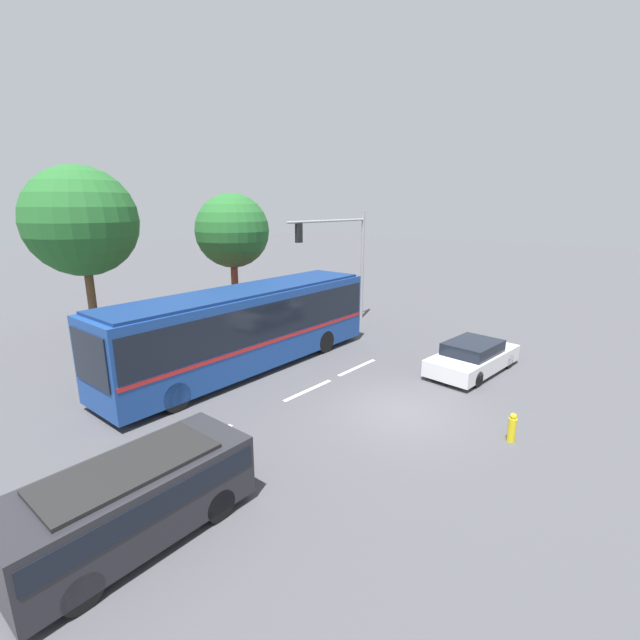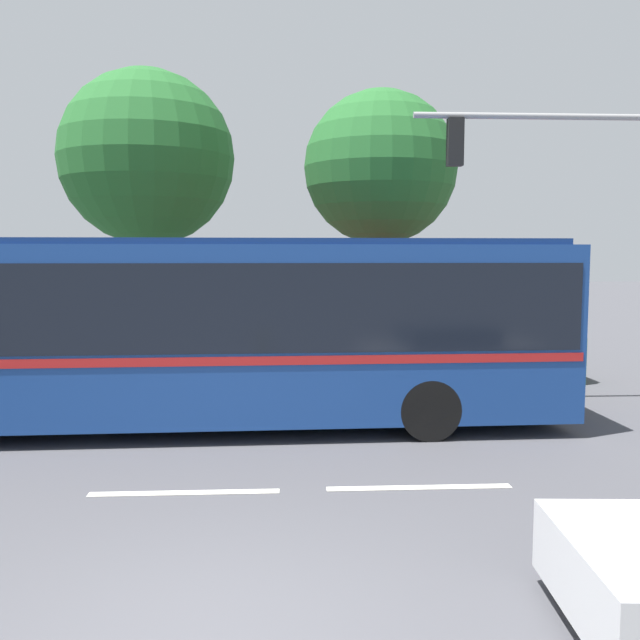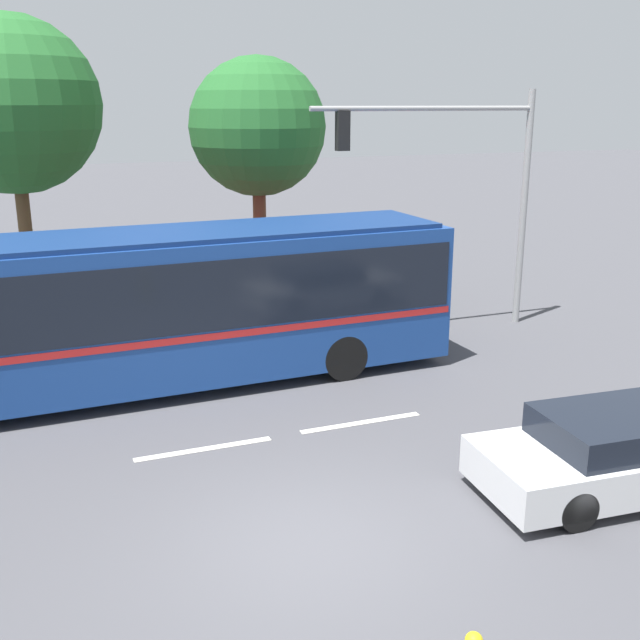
% 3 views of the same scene
% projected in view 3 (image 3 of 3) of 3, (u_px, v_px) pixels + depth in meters
% --- Properties ---
extents(ground_plane, '(140.00, 140.00, 0.00)m').
position_uv_depth(ground_plane, '(310.00, 544.00, 10.26)').
color(ground_plane, '#444449').
extents(city_bus, '(12.20, 2.93, 3.27)m').
position_uv_depth(city_bus, '(167.00, 300.00, 15.59)').
color(city_bus, navy).
rests_on(city_bus, ground).
extents(sedan_foreground, '(4.60, 2.19, 1.26)m').
position_uv_depth(sedan_foreground, '(619.00, 453.00, 11.59)').
color(sedan_foreground, silver).
rests_on(sedan_foreground, ground).
extents(traffic_light_pole, '(6.10, 0.24, 6.12)m').
position_uv_depth(traffic_light_pole, '(471.00, 173.00, 19.01)').
color(traffic_light_pole, gray).
rests_on(traffic_light_pole, ground).
extents(flowering_hedge, '(9.31, 1.51, 1.68)m').
position_uv_depth(flowering_hedge, '(269.00, 289.00, 20.83)').
color(flowering_hedge, '#286028').
rests_on(flowering_hedge, ground).
extents(street_tree_left, '(4.90, 4.90, 8.17)m').
position_uv_depth(street_tree_left, '(12.00, 106.00, 20.85)').
color(street_tree_left, brown).
rests_on(street_tree_left, ground).
extents(street_tree_centre, '(3.77, 3.77, 7.04)m').
position_uv_depth(street_tree_centre, '(258.00, 128.00, 20.67)').
color(street_tree_centre, brown).
rests_on(street_tree_centre, ground).
extents(lane_stripe_mid, '(2.40, 0.16, 0.01)m').
position_uv_depth(lane_stripe_mid, '(204.00, 449.00, 13.06)').
color(lane_stripe_mid, silver).
rests_on(lane_stripe_mid, ground).
extents(lane_stripe_far, '(2.40, 0.16, 0.01)m').
position_uv_depth(lane_stripe_far, '(361.00, 423.00, 14.14)').
color(lane_stripe_far, silver).
rests_on(lane_stripe_far, ground).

